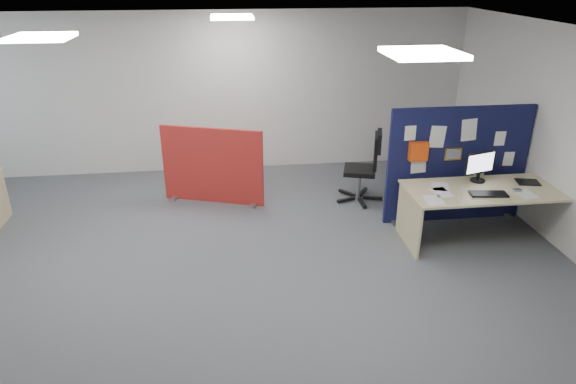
{
  "coord_description": "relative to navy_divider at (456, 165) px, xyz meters",
  "views": [
    {
      "loc": [
        0.33,
        -5.21,
        3.34
      ],
      "look_at": [
        0.99,
        0.04,
        1.0
      ],
      "focal_mm": 32.0,
      "sensor_mm": 36.0,
      "label": 1
    }
  ],
  "objects": [
    {
      "name": "floor",
      "position": [
        -3.46,
        -1.06,
        -0.83
      ],
      "size": [
        9.0,
        9.0,
        0.0
      ],
      "primitive_type": "plane",
      "color": "#4E5055",
      "rests_on": "ground"
    },
    {
      "name": "ceiling",
      "position": [
        -3.46,
        -1.06,
        1.87
      ],
      "size": [
        9.0,
        7.0,
        0.02
      ],
      "primitive_type": "cube",
      "color": "white",
      "rests_on": "wall_back"
    },
    {
      "name": "wall_back",
      "position": [
        -3.46,
        2.44,
        0.52
      ],
      "size": [
        9.0,
        0.02,
        2.7
      ],
      "primitive_type": "cube",
      "color": "silver",
      "rests_on": "floor"
    },
    {
      "name": "ceiling_lights",
      "position": [
        -3.13,
        -0.39,
        1.84
      ],
      "size": [
        4.1,
        4.1,
        0.04
      ],
      "color": "white",
      "rests_on": "ceiling"
    },
    {
      "name": "navy_divider",
      "position": [
        0.0,
        0.0,
        0.0
      ],
      "size": [
        1.99,
        0.3,
        1.64
      ],
      "color": "#100E36",
      "rests_on": "floor"
    },
    {
      "name": "main_desk",
      "position": [
        0.12,
        -0.59,
        -0.26
      ],
      "size": [
        2.0,
        0.89,
        0.73
      ],
      "color": "tan",
      "rests_on": "floor"
    },
    {
      "name": "monitor_main",
      "position": [
        0.14,
        -0.37,
        0.13
      ],
      "size": [
        0.45,
        0.19,
        0.41
      ],
      "rotation": [
        0.0,
        0.0,
        0.28
      ],
      "color": "black",
      "rests_on": "main_desk"
    },
    {
      "name": "keyboard",
      "position": [
        0.07,
        -0.81,
        -0.08
      ],
      "size": [
        0.47,
        0.24,
        0.02
      ],
      "primitive_type": "cube",
      "rotation": [
        0.0,
        0.0,
        -0.13
      ],
      "color": "black",
      "rests_on": "main_desk"
    },
    {
      "name": "mouse",
      "position": [
        0.48,
        -0.75,
        -0.08
      ],
      "size": [
        0.1,
        0.06,
        0.03
      ],
      "primitive_type": "cube",
      "rotation": [
        0.0,
        0.0,
        -0.0
      ],
      "color": "#97969B",
      "rests_on": "main_desk"
    },
    {
      "name": "paper_tray",
      "position": [
        0.77,
        -0.51,
        -0.09
      ],
      "size": [
        0.32,
        0.28,
        0.01
      ],
      "primitive_type": "cube",
      "rotation": [
        0.0,
        0.0,
        -0.23
      ],
      "color": "black",
      "rests_on": "main_desk"
    },
    {
      "name": "red_divider",
      "position": [
        -3.36,
        1.01,
        -0.25
      ],
      "size": [
        1.5,
        0.56,
        1.18
      ],
      "rotation": [
        0.0,
        0.0,
        -0.33
      ],
      "color": "#9E2B14",
      "rests_on": "floor"
    },
    {
      "name": "office_chair",
      "position": [
        -1.03,
        0.77,
        -0.2
      ],
      "size": [
        0.73,
        0.7,
        1.09
      ],
      "rotation": [
        0.0,
        0.0,
        -0.28
      ],
      "color": "black",
      "rests_on": "floor"
    },
    {
      "name": "desk_papers",
      "position": [
        -0.25,
        -0.72,
        -0.09
      ],
      "size": [
        1.44,
        0.73,
        0.0
      ],
      "color": "white",
      "rests_on": "main_desk"
    }
  ]
}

